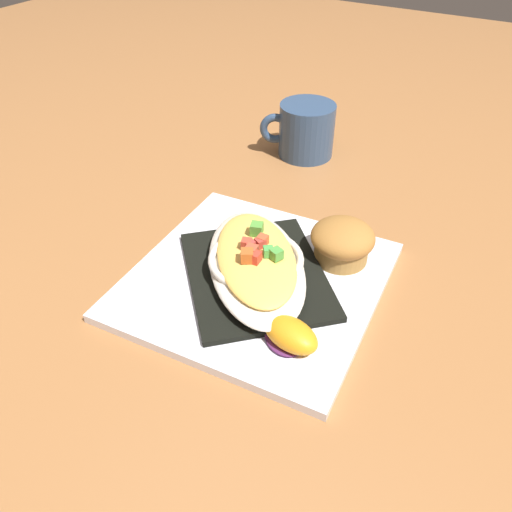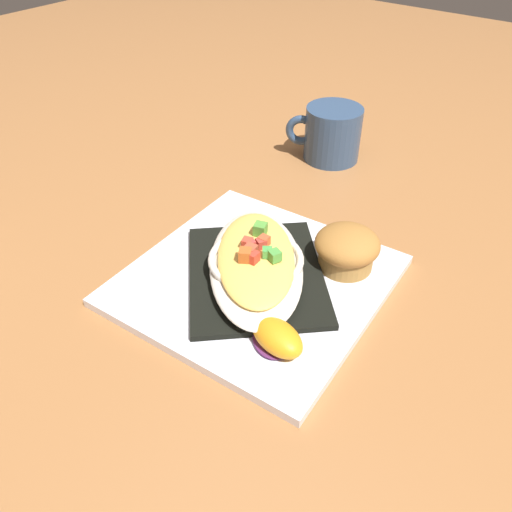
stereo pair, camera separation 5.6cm
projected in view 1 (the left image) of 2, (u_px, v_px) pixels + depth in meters
ground_plane at (256, 284)px, 0.58m from camera, size 2.60×2.60×0.00m
square_plate at (256, 280)px, 0.58m from camera, size 0.28×0.28×0.01m
folded_napkin at (256, 274)px, 0.57m from camera, size 0.23×0.23×0.01m
gratin_dish at (256, 261)px, 0.56m from camera, size 0.22×0.21×0.04m
muffin at (342, 241)px, 0.59m from camera, size 0.07×0.07×0.05m
orange_garnish at (290, 335)px, 0.49m from camera, size 0.06×0.07×0.03m
coffee_mug at (305, 132)px, 0.80m from camera, size 0.09×0.11×0.08m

